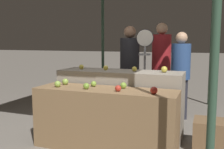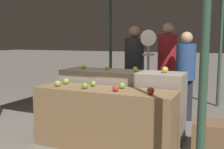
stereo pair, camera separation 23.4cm
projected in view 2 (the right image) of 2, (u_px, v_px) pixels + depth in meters
The scene contains 19 objects.
ground_plane at pixel (104, 148), 3.47m from camera, with size 60.00×60.00×0.00m, color gray.
display_counter_front at pixel (104, 119), 3.42m from camera, with size 1.85×0.55×0.79m, color olive.
display_counter_back at pixel (121, 103), 3.95m from camera, with size 1.85×0.55×0.97m, color gray.
apple_front_0 at pixel (58, 83), 3.53m from camera, with size 0.08×0.08×0.08m, color #8EB247.
apple_front_1 at pixel (85, 86), 3.36m from camera, with size 0.08×0.08×0.08m, color #7AA338.
apple_front_2 at pixel (116, 88), 3.18m from camera, with size 0.08×0.08×0.08m, color red.
apple_front_3 at pixel (151, 91), 3.00m from camera, with size 0.09×0.09×0.09m, color #B72D23.
apple_front_4 at pixel (66, 81), 3.72m from camera, with size 0.09×0.09×0.09m, color #8EB247.
apple_front_5 at pixel (93, 84), 3.54m from camera, with size 0.08×0.08×0.08m, color #84AD3D.
apple_front_6 at pixel (122, 86), 3.37m from camera, with size 0.08×0.08×0.08m, color #84AD3D.
apple_back_0 at pixel (84, 67), 4.13m from camera, with size 0.07×0.07×0.07m, color gold.
apple_back_1 at pixel (107, 68), 3.96m from camera, with size 0.07×0.07×0.07m, color yellow.
apple_back_2 at pixel (135, 69), 3.78m from camera, with size 0.07×0.07×0.07m, color yellow.
apple_back_3 at pixel (165, 70), 3.62m from camera, with size 0.09×0.09×0.09m, color gold.
produce_scale at pixel (148, 55), 4.42m from camera, with size 0.30×0.20×1.60m.
person_vendor_at_scale at pixel (134, 64), 4.89m from camera, with size 0.45×0.45×1.68m.
person_customer_left at pixel (167, 61), 5.20m from camera, with size 0.41×0.41×1.77m.
person_customer_right at pixel (186, 70), 4.60m from camera, with size 0.40×0.40×1.57m.
wooden_crate_side at pixel (210, 137), 3.29m from camera, with size 0.40×0.40×0.40m, color brown.
Camera 2 is at (1.45, -2.98, 1.40)m, focal length 42.00 mm.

